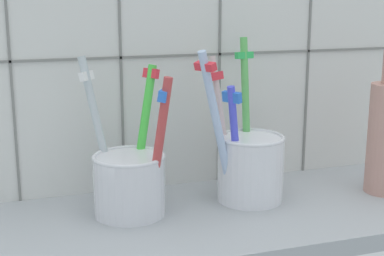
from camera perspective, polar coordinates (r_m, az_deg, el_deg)
counter_slab at (r=65.77cm, az=0.76°, el=-9.46°), size 64.00×22.00×2.00cm
tile_wall_back at (r=72.10cm, az=-2.33°, el=10.19°), size 64.00×2.20×45.00cm
toothbrush_cup_left at (r=64.71cm, az=-6.23°, el=-5.04°), size 9.48×9.70×17.72cm
toothbrush_cup_right at (r=68.78cm, az=5.67°, el=-3.43°), size 11.98×8.92×19.32cm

